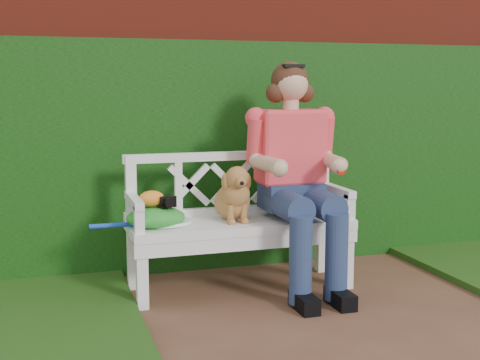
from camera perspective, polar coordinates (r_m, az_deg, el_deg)
name	(u,v)px	position (r m, az deg, el deg)	size (l,w,h in m)	color
ground	(362,341)	(3.65, 10.80, -13.92)	(60.00, 60.00, 0.00)	brown
brick_wall	(252,120)	(5.13, 1.10, 5.31)	(10.00, 0.30, 2.20)	maroon
ivy_hedge	(261,154)	(4.95, 1.89, 2.29)	(10.00, 0.18, 1.70)	#1B6011
garden_bench	(240,254)	(4.39, 0.00, -6.60)	(1.58, 0.60, 0.48)	white
seated_woman	(293,172)	(4.38, 4.73, 0.71)	(0.67, 0.89, 1.58)	#ED485A
dog	(233,192)	(4.27, -0.62, -1.10)	(0.25, 0.35, 0.38)	#A45427
tennis_racket	(159,222)	(4.20, -7.19, -3.76)	(0.69, 0.29, 0.03)	white
green_bag	(156,217)	(4.14, -7.49, -3.26)	(0.38, 0.29, 0.13)	#198525
camera_item	(167,201)	(4.12, -6.53, -1.89)	(0.10, 0.08, 0.07)	black
baseball_glove	(152,199)	(4.13, -7.86, -1.65)	(0.16, 0.12, 0.10)	orange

